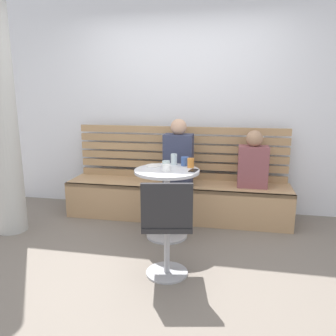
{
  "coord_description": "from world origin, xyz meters",
  "views": [
    {
      "loc": [
        0.65,
        -2.69,
        1.52
      ],
      "look_at": [
        -0.0,
        0.66,
        0.75
      ],
      "focal_mm": 35.86,
      "sensor_mm": 36.0,
      "label": 1
    }
  ],
  "objects_px": {
    "cup_glass_tall": "(174,159)",
    "cup_glass_short": "(166,165)",
    "cup_ceramic_white": "(166,168)",
    "phone_on_table": "(193,170)",
    "cup_mug_blue": "(185,161)",
    "cafe_table": "(167,190)",
    "plate_small": "(154,166)",
    "cup_tumbler_orange": "(191,163)",
    "booth_bench": "(177,200)",
    "person_child_left": "(253,162)",
    "white_chair": "(167,226)",
    "person_adult": "(178,155)"
  },
  "relations": [
    {
      "from": "person_child_left",
      "to": "plate_small",
      "type": "xyz_separation_m",
      "value": [
        -1.07,
        -0.46,
        0.01
      ]
    },
    {
      "from": "booth_bench",
      "to": "cup_mug_blue",
      "type": "xyz_separation_m",
      "value": [
        0.14,
        -0.34,
        0.57
      ]
    },
    {
      "from": "booth_bench",
      "to": "cup_tumbler_orange",
      "type": "height_order",
      "value": "cup_tumbler_orange"
    },
    {
      "from": "white_chair",
      "to": "plate_small",
      "type": "relative_size",
      "value": 5.0
    },
    {
      "from": "cafe_table",
      "to": "cup_mug_blue",
      "type": "distance_m",
      "value": 0.39
    },
    {
      "from": "cup_glass_tall",
      "to": "cup_glass_short",
      "type": "xyz_separation_m",
      "value": [
        -0.05,
        -0.2,
        -0.02
      ]
    },
    {
      "from": "booth_bench",
      "to": "cup_tumbler_orange",
      "type": "relative_size",
      "value": 27.0
    },
    {
      "from": "cup_tumbler_orange",
      "to": "plate_small",
      "type": "relative_size",
      "value": 0.59
    },
    {
      "from": "cup_tumbler_orange",
      "to": "cup_glass_short",
      "type": "bearing_deg",
      "value": -160.98
    },
    {
      "from": "booth_bench",
      "to": "cup_tumbler_orange",
      "type": "bearing_deg",
      "value": -62.61
    },
    {
      "from": "cafe_table",
      "to": "cup_mug_blue",
      "type": "height_order",
      "value": "cup_mug_blue"
    },
    {
      "from": "cup_tumbler_orange",
      "to": "person_adult",
      "type": "bearing_deg",
      "value": 116.29
    },
    {
      "from": "person_child_left",
      "to": "white_chair",
      "type": "bearing_deg",
      "value": -117.57
    },
    {
      "from": "cup_glass_short",
      "to": "phone_on_table",
      "type": "distance_m",
      "value": 0.31
    },
    {
      "from": "white_chair",
      "to": "cup_ceramic_white",
      "type": "bearing_deg",
      "value": 101.74
    },
    {
      "from": "white_chair",
      "to": "cup_ceramic_white",
      "type": "distance_m",
      "value": 0.82
    },
    {
      "from": "booth_bench",
      "to": "cup_mug_blue",
      "type": "height_order",
      "value": "cup_mug_blue"
    },
    {
      "from": "cup_glass_tall",
      "to": "cup_mug_blue",
      "type": "xyz_separation_m",
      "value": [
        0.13,
        -0.03,
        -0.01
      ]
    },
    {
      "from": "booth_bench",
      "to": "cup_ceramic_white",
      "type": "distance_m",
      "value": 0.85
    },
    {
      "from": "white_chair",
      "to": "person_child_left",
      "type": "relative_size",
      "value": 1.28
    },
    {
      "from": "cup_glass_short",
      "to": "plate_small",
      "type": "height_order",
      "value": "cup_glass_short"
    },
    {
      "from": "cup_ceramic_white",
      "to": "person_child_left",
      "type": "bearing_deg",
      "value": 36.98
    },
    {
      "from": "cup_mug_blue",
      "to": "cafe_table",
      "type": "bearing_deg",
      "value": -122.71
    },
    {
      "from": "white_chair",
      "to": "plate_small",
      "type": "bearing_deg",
      "value": 109.4
    },
    {
      "from": "person_adult",
      "to": "cup_mug_blue",
      "type": "bearing_deg",
      "value": -68.69
    },
    {
      "from": "booth_bench",
      "to": "cup_glass_tall",
      "type": "distance_m",
      "value": 0.66
    },
    {
      "from": "cup_ceramic_white",
      "to": "cup_glass_tall",
      "type": "bearing_deg",
      "value": 86.8
    },
    {
      "from": "cup_ceramic_white",
      "to": "phone_on_table",
      "type": "relative_size",
      "value": 0.57
    },
    {
      "from": "person_adult",
      "to": "plate_small",
      "type": "bearing_deg",
      "value": -116.49
    },
    {
      "from": "person_adult",
      "to": "cup_ceramic_white",
      "type": "distance_m",
      "value": 0.63
    },
    {
      "from": "plate_small",
      "to": "phone_on_table",
      "type": "xyz_separation_m",
      "value": [
        0.45,
        -0.14,
        -0.0
      ]
    },
    {
      "from": "cup_glass_tall",
      "to": "cup_tumbler_orange",
      "type": "xyz_separation_m",
      "value": [
        0.2,
        -0.11,
        -0.01
      ]
    },
    {
      "from": "person_child_left",
      "to": "phone_on_table",
      "type": "xyz_separation_m",
      "value": [
        -0.62,
        -0.59,
        0.01
      ]
    },
    {
      "from": "cup_glass_tall",
      "to": "phone_on_table",
      "type": "height_order",
      "value": "cup_glass_tall"
    },
    {
      "from": "cup_glass_short",
      "to": "white_chair",
      "type": "bearing_deg",
      "value": -78.19
    },
    {
      "from": "white_chair",
      "to": "person_adult",
      "type": "relative_size",
      "value": 1.08
    },
    {
      "from": "cafe_table",
      "to": "person_adult",
      "type": "xyz_separation_m",
      "value": [
        0.03,
        0.55,
        0.27
      ]
    },
    {
      "from": "person_child_left",
      "to": "cup_glass_short",
      "type": "bearing_deg",
      "value": -149.88
    },
    {
      "from": "person_adult",
      "to": "cup_tumbler_orange",
      "type": "distance_m",
      "value": 0.45
    },
    {
      "from": "white_chair",
      "to": "person_child_left",
      "type": "height_order",
      "value": "person_child_left"
    },
    {
      "from": "booth_bench",
      "to": "cup_mug_blue",
      "type": "distance_m",
      "value": 0.67
    },
    {
      "from": "person_adult",
      "to": "plate_small",
      "type": "relative_size",
      "value": 4.61
    },
    {
      "from": "person_adult",
      "to": "plate_small",
      "type": "height_order",
      "value": "person_adult"
    },
    {
      "from": "cup_glass_tall",
      "to": "plate_small",
      "type": "xyz_separation_m",
      "value": [
        -0.2,
        -0.12,
        -0.05
      ]
    },
    {
      "from": "booth_bench",
      "to": "white_chair",
      "type": "bearing_deg",
      "value": -83.75
    },
    {
      "from": "white_chair",
      "to": "phone_on_table",
      "type": "bearing_deg",
      "value": 82.0
    },
    {
      "from": "cup_ceramic_white",
      "to": "white_chair",
      "type": "bearing_deg",
      "value": -78.26
    },
    {
      "from": "white_chair",
      "to": "cup_ceramic_white",
      "type": "xyz_separation_m",
      "value": [
        -0.15,
        0.74,
        0.31
      ]
    },
    {
      "from": "cup_glass_short",
      "to": "plate_small",
      "type": "bearing_deg",
      "value": 153.0
    },
    {
      "from": "cup_mug_blue",
      "to": "cup_tumbler_orange",
      "type": "relative_size",
      "value": 0.95
    }
  ]
}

